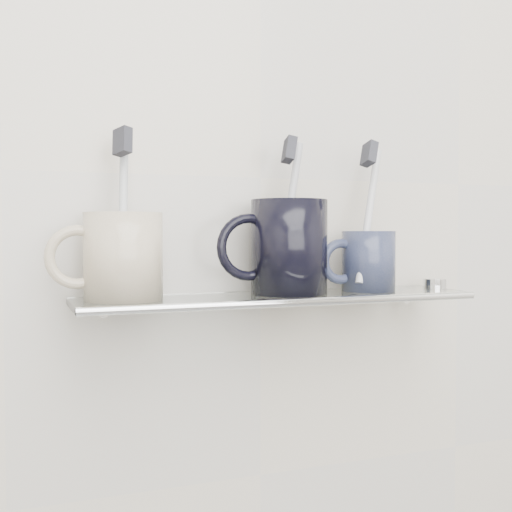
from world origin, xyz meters
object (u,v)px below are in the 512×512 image
shelf_glass (279,298)px  mug_left (123,256)px  mug_right (368,261)px  mug_center (289,247)px

shelf_glass → mug_left: mug_left is taller
shelf_glass → mug_right: mug_right is taller
mug_left → mug_right: 0.32m
mug_center → mug_right: (0.11, 0.00, -0.02)m
mug_left → mug_center: bearing=-2.2°
shelf_glass → mug_right: bearing=2.2°
mug_right → mug_center: bearing=160.0°
shelf_glass → mug_right: (0.13, 0.00, 0.04)m
mug_center → mug_right: size_ratio=1.50×
shelf_glass → mug_right: 0.14m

